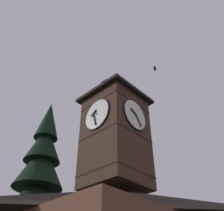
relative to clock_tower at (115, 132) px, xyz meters
name	(u,v)px	position (x,y,z in m)	size (l,w,h in m)	color
clock_tower	(115,132)	(0.00, 0.00, 0.00)	(4.37, 4.37, 9.56)	#422B1E
flying_bird_high	(155,68)	(-5.93, 0.43, 10.31)	(0.69, 0.50, 0.17)	black
flying_bird_low	(122,104)	(-3.80, -2.56, 5.92)	(0.26, 0.49, 0.13)	black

